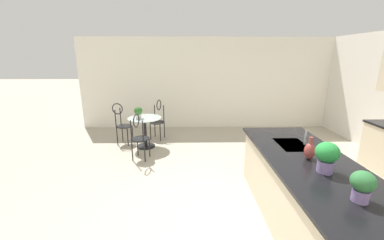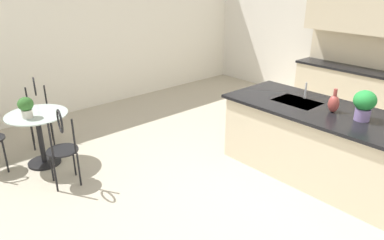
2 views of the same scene
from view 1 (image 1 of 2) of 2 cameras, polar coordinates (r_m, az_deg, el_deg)
ground_plane at (r=3.76m, az=10.13°, el=-20.48°), size 40.00×40.00×0.00m
wall_left_window at (r=7.33m, az=4.28°, el=8.67°), size 0.12×7.80×2.70m
kitchen_island at (r=3.54m, az=25.64°, el=-15.44°), size 2.80×1.06×0.92m
bistro_table at (r=5.88m, az=-11.12°, el=-2.23°), size 0.80×0.80×0.74m
chair_near_window at (r=5.13m, az=-12.53°, el=-3.40°), size 0.51×0.45×1.04m
chair_by_island at (r=6.42m, az=-8.14°, el=0.56°), size 0.52×0.48×1.04m
chair_toward_desk at (r=6.22m, az=-16.41°, el=-0.40°), size 0.45×0.51×1.04m
sink_faucet at (r=3.84m, az=25.44°, el=-3.75°), size 0.02×0.02×0.22m
potted_plant_on_table at (r=5.73m, az=-12.70°, el=1.90°), size 0.20×0.20×0.28m
potted_plant_counter_far at (r=2.63m, az=35.60°, el=-12.42°), size 0.20×0.20×0.29m
potted_plant_counter_near at (r=3.02m, az=29.52°, el=-7.36°), size 0.25×0.25×0.35m
vase_on_counter at (r=3.34m, az=26.26°, el=-6.59°), size 0.13×0.13×0.29m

